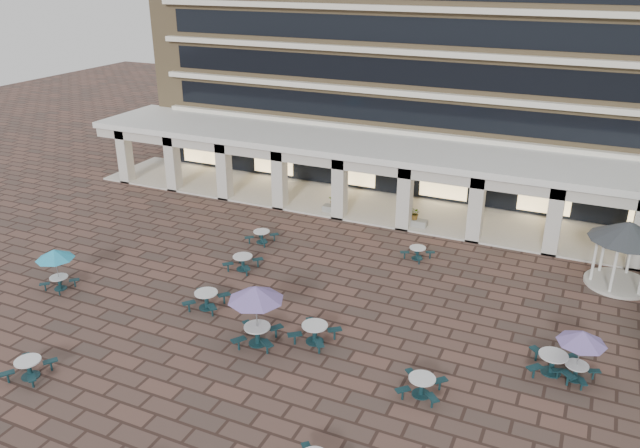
# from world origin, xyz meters

# --- Properties ---
(ground) EXTENTS (120.00, 120.00, 0.00)m
(ground) POSITION_xyz_m (0.00, 0.00, 0.00)
(ground) COLOR brown
(ground) RESTS_ON ground
(retail_arcade) EXTENTS (42.00, 6.60, 4.40)m
(retail_arcade) POSITION_xyz_m (0.00, 14.80, 3.00)
(retail_arcade) COLOR white
(retail_arcade) RESTS_ON ground
(picnic_table_1) EXTENTS (1.88, 1.88, 0.75)m
(picnic_table_1) POSITION_xyz_m (-6.72, -7.74, 0.45)
(picnic_table_1) COLOR #123438
(picnic_table_1) RESTS_ON ground
(picnic_table_4) EXTENTS (1.84, 1.84, 2.13)m
(picnic_table_4) POSITION_xyz_m (-11.08, -1.93, 1.81)
(picnic_table_4) COLOR #123438
(picnic_table_4) RESTS_ON ground
(picnic_table_5) EXTENTS (1.97, 1.97, 0.82)m
(picnic_table_5) POSITION_xyz_m (-3.42, -0.46, 0.49)
(picnic_table_5) COLOR #123438
(picnic_table_5) RESTS_ON ground
(picnic_table_6) EXTENTS (2.36, 2.36, 2.73)m
(picnic_table_6) POSITION_xyz_m (0.23, -2.07, 2.32)
(picnic_table_6) COLOR #123438
(picnic_table_6) RESTS_ON ground
(picnic_table_7) EXTENTS (1.96, 1.96, 0.85)m
(picnic_table_7) POSITION_xyz_m (11.77, 0.95, 0.51)
(picnic_table_7) COLOR #123438
(picnic_table_7) RESTS_ON ground
(picnic_table_8) EXTENTS (1.66, 1.66, 0.71)m
(picnic_table_8) POSITION_xyz_m (-4.71, 7.06, 0.42)
(picnic_table_8) COLOR #123438
(picnic_table_8) RESTS_ON ground
(picnic_table_9) EXTENTS (2.05, 2.05, 0.84)m
(picnic_table_9) POSITION_xyz_m (2.37, -0.95, 0.50)
(picnic_table_9) COLOR #123438
(picnic_table_9) RESTS_ON ground
(picnic_table_10) EXTENTS (1.71, 1.71, 0.76)m
(picnic_table_10) POSITION_xyz_m (7.48, -2.50, 0.45)
(picnic_table_10) COLOR #123438
(picnic_table_10) RESTS_ON ground
(picnic_table_11) EXTENTS (1.86, 1.86, 2.15)m
(picnic_table_11) POSITION_xyz_m (12.66, 0.89, 1.83)
(picnic_table_11) COLOR #123438
(picnic_table_11) RESTS_ON ground
(picnic_table_12) EXTENTS (1.75, 1.75, 0.77)m
(picnic_table_12) POSITION_xyz_m (-3.93, 3.66, 0.46)
(picnic_table_12) COLOR #123438
(picnic_table_12) RESTS_ON ground
(picnic_table_13) EXTENTS (1.81, 1.81, 0.67)m
(picnic_table_13) POSITION_xyz_m (4.06, 8.70, 0.40)
(picnic_table_13) COLOR #123438
(picnic_table_13) RESTS_ON ground
(gazebo) EXTENTS (3.64, 3.64, 3.39)m
(gazebo) POSITION_xyz_m (14.08, 9.99, 2.55)
(gazebo) COLOR beige
(gazebo) RESTS_ON ground
(planter_left) EXTENTS (1.50, 0.76, 1.27)m
(planter_left) POSITION_xyz_m (-2.67, 12.90, 0.51)
(planter_left) COLOR #9B9C96
(planter_left) RESTS_ON ground
(planter_right) EXTENTS (1.50, 0.82, 1.28)m
(planter_right) POSITION_xyz_m (2.67, 12.90, 0.52)
(planter_right) COLOR #9B9C96
(planter_right) RESTS_ON ground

